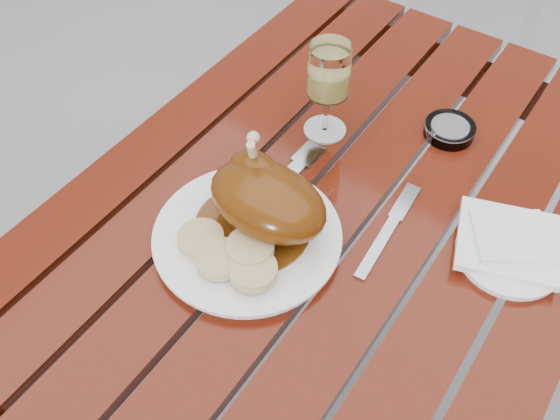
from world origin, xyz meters
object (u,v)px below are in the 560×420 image
object	(u,v)px
wine_glass	(328,91)
side_plate	(510,254)
table	(323,324)
dinner_plate	(247,237)
ashtray	(449,130)

from	to	relation	value
wine_glass	side_plate	bearing A→B (deg)	-12.29
table	dinner_plate	size ratio (longest dim) A/B	4.10
table	dinner_plate	distance (m)	0.42
table	dinner_plate	xyz separation A→B (m)	(-0.08, -0.14, 0.38)
dinner_plate	wine_glass	world-z (taller)	wine_glass
wine_glass	side_plate	size ratio (longest dim) A/B	1.09
dinner_plate	side_plate	size ratio (longest dim) A/B	1.78
dinner_plate	ashtray	size ratio (longest dim) A/B	3.24
table	side_plate	size ratio (longest dim) A/B	7.28
dinner_plate	wine_glass	xyz separation A→B (m)	(-0.04, 0.28, 0.08)
dinner_plate	ashtray	distance (m)	0.43
dinner_plate	side_plate	world-z (taller)	dinner_plate
table	side_plate	xyz separation A→B (m)	(0.27, 0.06, 0.38)
side_plate	ashtray	world-z (taller)	ashtray
dinner_plate	wine_glass	bearing A→B (deg)	97.07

